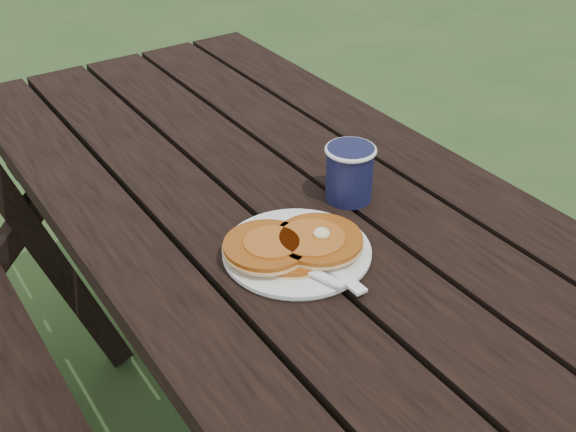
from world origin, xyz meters
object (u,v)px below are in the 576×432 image
plate (297,252)px  pancake_stack (294,245)px  coffee_cup (350,170)px  picnic_table (309,376)px

plate → pancake_stack: pancake_stack is taller
coffee_cup → picnic_table: bearing=-168.4°
picnic_table → pancake_stack: (-0.09, -0.08, 0.41)m
plate → coffee_cup: bearing=27.5°
coffee_cup → plate: bearing=-152.5°
picnic_table → plate: size_ratio=7.76×
picnic_table → coffee_cup: 0.45m
picnic_table → pancake_stack: bearing=-139.9°
picnic_table → plate: (-0.08, -0.07, 0.39)m
pancake_stack → coffee_cup: 0.21m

